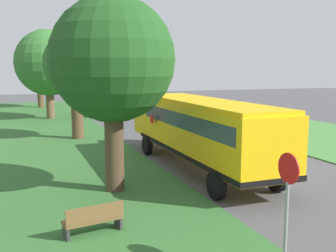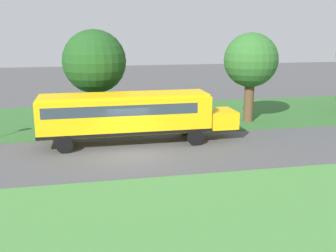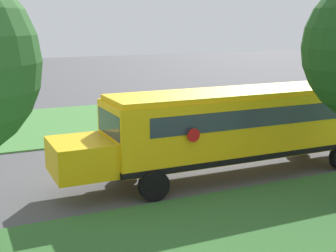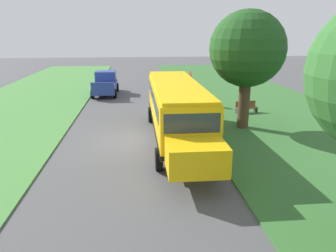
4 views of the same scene
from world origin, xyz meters
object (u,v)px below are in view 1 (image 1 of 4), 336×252
at_px(car_silver_middle, 98,107).
at_px(oak_tree_roadside_mid, 75,66).
at_px(car_white_nearest, 175,111).
at_px(oak_tree_far_end, 50,62).
at_px(stop_sign, 287,198).
at_px(oak_tree_beside_bus, 111,62).
at_px(oak_tree_across_road, 39,64).
at_px(park_bench, 94,220).
at_px(school_bus, 200,127).

bearing_deg(car_silver_middle, oak_tree_roadside_mid, -106.52).
height_order(car_white_nearest, oak_tree_far_end, oak_tree_far_end).
distance_m(oak_tree_roadside_mid, stop_sign, 19.06).
bearing_deg(oak_tree_beside_bus, oak_tree_far_end, 90.83).
bearing_deg(oak_tree_across_road, oak_tree_roadside_mid, -87.19).
bearing_deg(stop_sign, oak_tree_across_road, 94.16).
relative_size(oak_tree_beside_bus, stop_sign, 2.58).
height_order(car_white_nearest, oak_tree_roadside_mid, oak_tree_roadside_mid).
distance_m(oak_tree_beside_bus, park_bench, 5.77).
bearing_deg(school_bus, oak_tree_roadside_mid, 112.91).
distance_m(school_bus, car_silver_middle, 22.22).
bearing_deg(car_white_nearest, park_bench, -117.05).
height_order(oak_tree_across_road, park_bench, oak_tree_across_road).
height_order(oak_tree_roadside_mid, stop_sign, oak_tree_roadside_mid).
distance_m(car_white_nearest, car_silver_middle, 8.37).
bearing_deg(stop_sign, oak_tree_roadside_mid, 95.79).
xyz_separation_m(oak_tree_far_end, oak_tree_across_road, (-0.45, 11.18, -0.05)).
bearing_deg(school_bus, stop_sign, -103.80).
height_order(car_silver_middle, oak_tree_far_end, oak_tree_far_end).
bearing_deg(oak_tree_beside_bus, stop_sign, -72.56).
bearing_deg(stop_sign, oak_tree_beside_bus, 107.44).
bearing_deg(oak_tree_far_end, oak_tree_beside_bus, -89.17).
bearing_deg(school_bus, car_white_nearest, 72.01).
xyz_separation_m(oak_tree_roadside_mid, stop_sign, (1.90, -18.73, -2.97)).
relative_size(car_white_nearest, oak_tree_far_end, 0.55).
bearing_deg(oak_tree_roadside_mid, oak_tree_beside_bus, -91.60).
height_order(car_silver_middle, oak_tree_roadside_mid, oak_tree_roadside_mid).
xyz_separation_m(school_bus, stop_sign, (-2.21, -9.00, -0.19)).
distance_m(car_silver_middle, oak_tree_beside_bus, 24.76).
bearing_deg(oak_tree_far_end, park_bench, -92.21).
relative_size(oak_tree_far_end, stop_sign, 2.92).
distance_m(oak_tree_across_road, stop_sign, 41.61).
height_order(oak_tree_roadside_mid, oak_tree_far_end, oak_tree_far_end).
xyz_separation_m(car_silver_middle, oak_tree_across_road, (-4.81, 10.16, 4.21)).
height_order(oak_tree_far_end, park_bench, oak_tree_far_end).
xyz_separation_m(oak_tree_beside_bus, oak_tree_far_end, (-0.34, 23.10, 0.38)).
distance_m(car_silver_middle, stop_sign, 31.26).
height_order(oak_tree_roadside_mid, oak_tree_across_road, oak_tree_across_road).
height_order(oak_tree_beside_bus, oak_tree_roadside_mid, oak_tree_beside_bus).
distance_m(school_bus, oak_tree_roadside_mid, 10.92).
bearing_deg(car_silver_middle, school_bus, -88.94).
bearing_deg(car_white_nearest, car_silver_middle, 132.01).
height_order(oak_tree_far_end, stop_sign, oak_tree_far_end).
height_order(school_bus, oak_tree_roadside_mid, oak_tree_roadside_mid).
relative_size(oak_tree_beside_bus, oak_tree_far_end, 0.88).
bearing_deg(oak_tree_beside_bus, oak_tree_across_road, 91.31).
relative_size(oak_tree_roadside_mid, stop_sign, 2.50).
xyz_separation_m(car_white_nearest, oak_tree_across_road, (-10.41, 16.38, 4.21)).
bearing_deg(school_bus, park_bench, -136.30).
height_order(oak_tree_beside_bus, park_bench, oak_tree_beside_bus).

